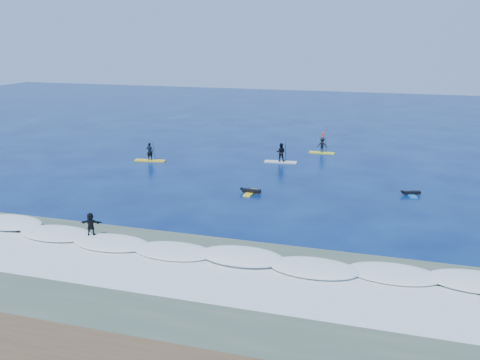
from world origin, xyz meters
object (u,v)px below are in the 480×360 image
(sup_paddler_left, at_px, (150,154))
(wave_surfer, at_px, (91,226))
(prone_paddler_far, at_px, (411,193))
(marker_buoy, at_px, (323,134))
(prone_paddler_near, at_px, (250,191))
(sup_paddler_center, at_px, (281,154))
(sup_paddler_right, at_px, (322,146))

(sup_paddler_left, distance_m, wave_surfer, 20.44)
(prone_paddler_far, relative_size, marker_buoy, 2.87)
(marker_buoy, bearing_deg, wave_surfer, -102.71)
(sup_paddler_left, height_order, prone_paddler_near, sup_paddler_left)
(prone_paddler_near, relative_size, marker_buoy, 3.05)
(prone_paddler_near, bearing_deg, sup_paddler_left, 59.59)
(sup_paddler_left, height_order, sup_paddler_center, sup_paddler_center)
(sup_paddler_left, height_order, wave_surfer, sup_paddler_left)
(sup_paddler_left, xyz_separation_m, sup_paddler_right, (15.48, 8.47, 0.06))
(sup_paddler_center, xyz_separation_m, marker_buoy, (1.92, 14.43, -0.51))
(prone_paddler_near, xyz_separation_m, marker_buoy, (1.84, 25.21, 0.15))
(prone_paddler_near, height_order, wave_surfer, wave_surfer)
(sup_paddler_center, height_order, prone_paddler_near, sup_paddler_center)
(wave_surfer, bearing_deg, prone_paddler_far, 26.41)
(prone_paddler_near, bearing_deg, sup_paddler_center, 1.54)
(sup_paddler_center, relative_size, wave_surfer, 1.46)
(sup_paddler_right, xyz_separation_m, wave_surfer, (-9.66, -28.07, 0.13))
(sup_paddler_right, height_order, marker_buoy, sup_paddler_right)
(sup_paddler_right, bearing_deg, sup_paddler_left, -150.32)
(prone_paddler_far, relative_size, wave_surfer, 0.92)
(sup_paddler_right, relative_size, wave_surfer, 1.22)
(prone_paddler_near, bearing_deg, prone_paddler_far, -73.87)
(prone_paddler_far, bearing_deg, wave_surfer, 110.36)
(sup_paddler_center, height_order, prone_paddler_far, sup_paddler_center)
(sup_paddler_center, bearing_deg, marker_buoy, 77.26)
(sup_paddler_left, bearing_deg, sup_paddler_center, 6.90)
(sup_paddler_right, bearing_deg, wave_surfer, -108.00)
(prone_paddler_far, bearing_deg, sup_paddler_right, 15.25)
(sup_paddler_center, height_order, sup_paddler_right, sup_paddler_center)
(sup_paddler_left, xyz_separation_m, wave_surfer, (5.82, -19.60, 0.19))
(prone_paddler_near, height_order, marker_buoy, marker_buoy)
(sup_paddler_left, bearing_deg, wave_surfer, -81.10)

